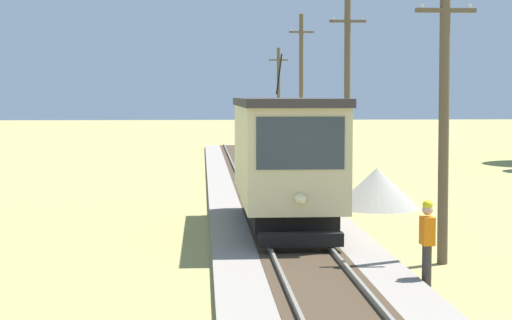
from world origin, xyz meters
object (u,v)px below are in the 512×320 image
at_px(red_tram, 284,155).
at_px(utility_pole_distant, 279,97).
at_px(track_worker, 427,239).
at_px(utility_pole_far, 301,88).
at_px(utility_pole_near_tram, 444,117).
at_px(gravel_pile, 377,188).
at_px(utility_pole_mid, 347,95).

xyz_separation_m(red_tram, utility_pole_distant, (3.22, 37.36, 1.56)).
relative_size(red_tram, track_worker, 4.79).
bearing_deg(utility_pole_distant, utility_pole_far, -90.00).
bearing_deg(utility_pole_distant, red_tram, -94.93).
relative_size(utility_pole_near_tram, utility_pole_distant, 0.91).
relative_size(red_tram, utility_pole_distant, 1.17).
distance_m(utility_pole_near_tram, gravel_pile, 10.03).
height_order(utility_pole_mid, utility_pole_distant, utility_pole_mid).
xyz_separation_m(utility_pole_near_tram, utility_pole_far, (0.00, 28.01, 0.89)).
distance_m(utility_pole_distant, gravel_pile, 32.59).
height_order(red_tram, track_worker, red_tram).
bearing_deg(utility_pole_distant, gravel_pile, -89.15).
bearing_deg(red_tram, utility_pole_far, 82.12).
xyz_separation_m(gravel_pile, track_worker, (-1.46, -11.95, 0.29)).
bearing_deg(utility_pole_far, track_worker, -91.85).
bearing_deg(utility_pole_distant, track_worker, -91.26).
height_order(utility_pole_mid, utility_pole_far, utility_pole_far).
xyz_separation_m(utility_pole_near_tram, track_worker, (-0.98, -2.31, -2.43)).
xyz_separation_m(utility_pole_distant, track_worker, (-0.98, -44.40, -2.77)).
bearing_deg(utility_pole_mid, utility_pole_far, 90.00).
xyz_separation_m(utility_pole_distant, gravel_pile, (0.48, -32.45, -3.06)).
bearing_deg(track_worker, gravel_pile, -98.05).
bearing_deg(utility_pole_mid, red_tram, -111.28).
height_order(red_tram, utility_pole_mid, utility_pole_mid).
relative_size(utility_pole_distant, gravel_pile, 2.46).
bearing_deg(utility_pole_near_tram, utility_pole_far, 90.00).
bearing_deg(utility_pole_near_tram, utility_pole_distant, 90.00).
distance_m(red_tram, gravel_pile, 6.33).
distance_m(red_tram, utility_pole_far, 23.60).
bearing_deg(utility_pole_distant, utility_pole_near_tram, -90.00).
xyz_separation_m(utility_pole_far, gravel_pile, (0.48, -18.37, -3.61)).
bearing_deg(red_tram, utility_pole_mid, 68.72).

